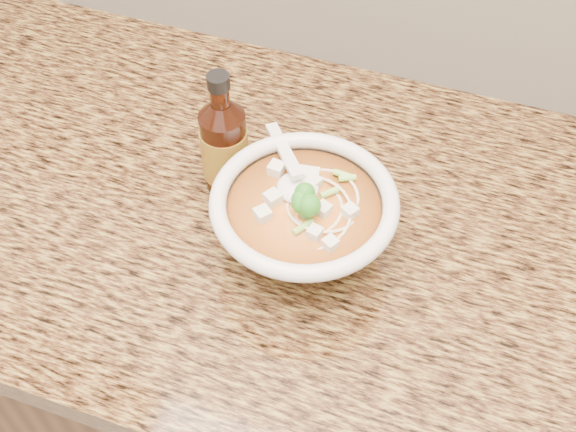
% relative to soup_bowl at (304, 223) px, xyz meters
% --- Properties ---
extents(cabinet, '(4.00, 0.65, 0.86)m').
position_rel_soup_bowl_xyz_m(cabinet, '(-0.00, 0.06, -0.52)').
color(cabinet, '#331F0F').
rests_on(cabinet, ground).
extents(counter_slab, '(4.00, 0.68, 0.04)m').
position_rel_soup_bowl_xyz_m(counter_slab, '(-0.00, 0.06, -0.07)').
color(counter_slab, olive).
rests_on(counter_slab, cabinet).
extents(soup_bowl, '(0.22, 0.23, 0.12)m').
position_rel_soup_bowl_xyz_m(soup_bowl, '(0.00, 0.00, 0.00)').
color(soup_bowl, white).
rests_on(soup_bowl, counter_slab).
extents(hot_sauce_bottle, '(0.08, 0.08, 0.19)m').
position_rel_soup_bowl_xyz_m(hot_sauce_bottle, '(-0.13, 0.07, 0.02)').
color(hot_sauce_bottle, '#3D1408').
rests_on(hot_sauce_bottle, counter_slab).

